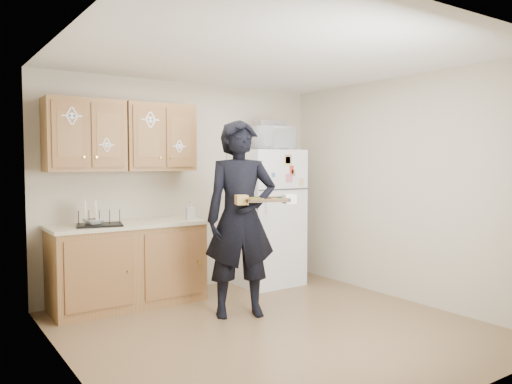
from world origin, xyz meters
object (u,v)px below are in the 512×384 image
Objects in this scene: refrigerator at (267,217)px; baking_tray at (266,200)px; person at (241,219)px; microwave at (271,138)px; dish_rack at (99,217)px.

baking_tray is at bearing -126.10° from refrigerator.
person is 1.60m from microwave.
refrigerator is at bearing 64.00° from person.
person is at bearing 131.59° from baking_tray.
refrigerator is 0.87× the size of person.
person is (-0.99, -0.93, 0.13)m from refrigerator.
dish_rack is at bearing 163.38° from person.
baking_tray reaches higher than dish_rack.
baking_tray is 0.79× the size of microwave.
person is at bearing -144.87° from microwave.
refrigerator is 4.10× the size of baking_tray.
microwave is 2.33m from dish_rack.
baking_tray is 1.72m from dish_rack.
dish_rack is (-2.13, -0.05, 0.14)m from refrigerator.
refrigerator is 1.36m from person.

